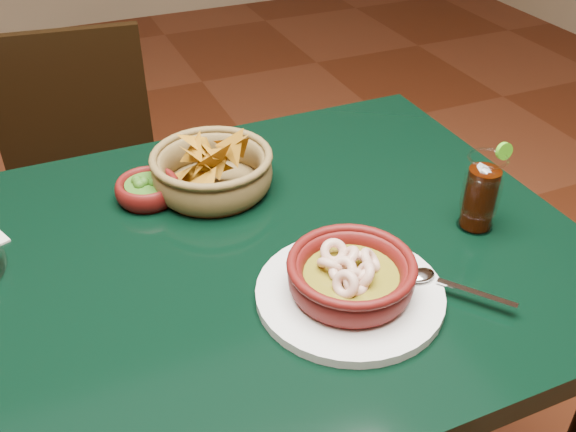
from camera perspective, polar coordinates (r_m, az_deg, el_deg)
name	(u,v)px	position (r m, az deg, el deg)	size (l,w,h in m)	color
dining_table	(203,310)	(1.05, -7.57, -8.31)	(1.20, 0.80, 0.75)	black
dining_chair	(87,195)	(1.70, -17.44, 1.79)	(0.44, 0.44, 0.86)	black
shrimp_plate	(351,280)	(0.90, 5.62, -5.67)	(0.33, 0.27, 0.08)	silver
chip_basket	(212,170)	(1.12, -6.76, 4.08)	(0.24, 0.24, 0.15)	brown
guacamole_ramekin	(147,189)	(1.13, -12.38, 2.38)	(0.13, 0.13, 0.04)	#490C0A
cola_drink	(481,193)	(1.06, 16.79, 1.96)	(0.13, 0.13, 0.15)	white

